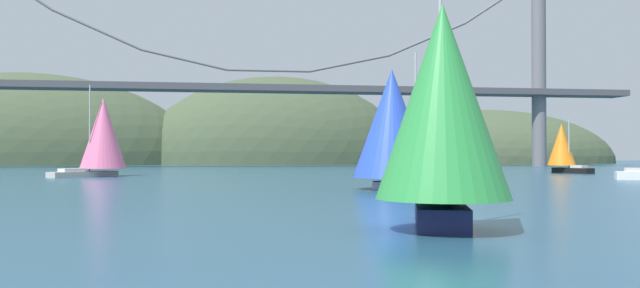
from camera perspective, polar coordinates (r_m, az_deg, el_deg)
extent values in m
plane|color=navy|center=(26.51, 10.90, -6.66)|extent=(360.00, 360.00, 0.00)
ellipsoid|color=#425138|center=(160.45, -3.87, -1.75)|extent=(67.48, 44.00, 43.37)
ellipsoid|color=#425138|center=(166.36, -24.94, -1.64)|extent=(82.58, 44.00, 43.16)
ellipsoid|color=#425138|center=(174.06, 14.48, -1.65)|extent=(69.75, 44.00, 27.94)
cylinder|color=slate|center=(136.42, 18.90, 6.21)|extent=(2.80, 2.80, 38.41)
cube|color=#47474C|center=(120.75, -4.59, 4.93)|extent=(144.43, 6.00, 1.20)
cylinder|color=slate|center=(123.84, -19.24, 9.58)|extent=(15.69, 0.50, 7.22)
cylinder|color=slate|center=(121.21, -11.97, 7.35)|extent=(15.60, 0.50, 3.87)
cylinder|color=slate|center=(121.13, -4.59, 6.54)|extent=(15.49, 0.50, 0.50)
cylinder|color=slate|center=(123.47, 2.66, 7.19)|extent=(15.60, 0.50, 3.87)
cylinder|color=slate|center=(128.21, 9.54, 9.19)|extent=(15.69, 0.50, 7.22)
cube|color=#B7B2A8|center=(76.80, -20.34, -2.53)|extent=(7.13, 6.64, 0.61)
cube|color=beige|center=(76.11, -21.24, -2.18)|extent=(2.88, 2.80, 0.36)
cylinder|color=#B2B2B7|center=(77.20, -19.82, 1.35)|extent=(0.14, 0.14, 9.84)
cone|color=pink|center=(78.06, -18.75, 0.93)|extent=(7.29, 7.29, 8.16)
cube|color=black|center=(91.03, 21.57, -2.21)|extent=(3.38, 5.86, 0.71)
cube|color=beige|center=(90.36, 22.07, -1.88)|extent=(1.74, 2.11, 0.36)
cylinder|color=#B2B2B7|center=(91.37, 21.29, 0.05)|extent=(0.14, 0.14, 6.49)
cone|color=orange|center=(92.18, 20.70, -0.04)|extent=(4.67, 4.67, 5.63)
cube|color=white|center=(48.13, 9.46, -3.66)|extent=(8.21, 3.63, 0.59)
cube|color=beige|center=(48.30, 11.15, -3.08)|extent=(2.81, 2.06, 0.36)
cylinder|color=#B2B2B7|center=(48.06, 8.51, 2.42)|extent=(0.14, 0.14, 9.61)
cone|color=blue|center=(47.89, 6.42, 1.88)|extent=(6.89, 6.89, 8.09)
cube|color=beige|center=(71.52, 26.23, -2.06)|extent=(2.09, 1.74, 0.36)
cube|color=#191E4C|center=(24.57, 10.64, -6.16)|extent=(3.48, 6.45, 0.83)
cube|color=beige|center=(25.64, 10.51, -4.60)|extent=(1.87, 2.29, 0.36)
cylinder|color=#B2B2B7|center=(23.96, 10.69, 4.83)|extent=(0.14, 0.14, 8.46)
cone|color=green|center=(22.56, 10.87, 3.80)|extent=(5.79, 5.79, 6.78)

